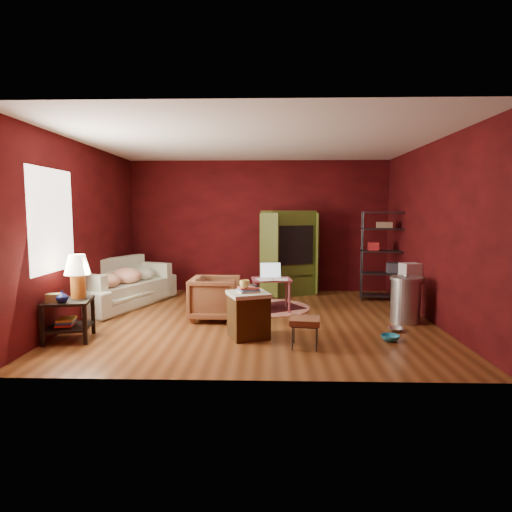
{
  "coord_description": "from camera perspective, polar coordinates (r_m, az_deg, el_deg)",
  "views": [
    {
      "loc": [
        0.2,
        -6.71,
        1.73
      ],
      "look_at": [
        0.0,
        0.2,
        1.0
      ],
      "focal_mm": 30.0,
      "sensor_mm": 36.0,
      "label": 1
    }
  ],
  "objects": [
    {
      "name": "laptop_desk",
      "position": [
        7.39,
        2.05,
        -3.48
      ],
      "size": [
        0.71,
        0.58,
        0.82
      ],
      "rotation": [
        0.0,
        0.0,
        0.1
      ],
      "color": "#9A4650",
      "rests_on": "ground"
    },
    {
      "name": "room",
      "position": [
        6.71,
        -0.39,
        3.23
      ],
      "size": [
        5.54,
        5.04,
        2.84
      ],
      "color": "brown",
      "rests_on": "ground"
    },
    {
      "name": "tv_armoire",
      "position": [
        8.81,
        4.41,
        0.63
      ],
      "size": [
        1.25,
        1.04,
        1.74
      ],
      "rotation": [
        0.0,
        0.0,
        0.43
      ],
      "color": "#4B5719",
      "rests_on": "ground"
    },
    {
      "name": "vase",
      "position": [
        6.08,
        -24.43,
        -4.97
      ],
      "size": [
        0.2,
        0.2,
        0.16
      ],
      "primitive_type": "imported",
      "rotation": [
        0.0,
        0.0,
        -0.31
      ],
      "color": "#0E1446",
      "rests_on": "side_table"
    },
    {
      "name": "sofa",
      "position": [
        8.15,
        -17.24,
        -3.37
      ],
      "size": [
        1.34,
        2.33,
        0.88
      ],
      "primitive_type": "imported",
      "rotation": [
        0.0,
        0.0,
        1.25
      ],
      "color": "beige",
      "rests_on": "ground"
    },
    {
      "name": "pet_bowl_turquoise",
      "position": [
        6.07,
        17.47,
        -9.61
      ],
      "size": [
        0.25,
        0.11,
        0.25
      ],
      "primitive_type": "imported",
      "rotation": [
        0.0,
        0.0,
        -0.12
      ],
      "color": "#2AA6C4",
      "rests_on": "ground"
    },
    {
      "name": "footstool",
      "position": [
        5.51,
        6.55,
        -8.71
      ],
      "size": [
        0.42,
        0.42,
        0.38
      ],
      "rotation": [
        0.0,
        0.0,
        -0.13
      ],
      "color": "black",
      "rests_on": "ground"
    },
    {
      "name": "wire_shelving",
      "position": [
        8.61,
        16.7,
        0.53
      ],
      "size": [
        0.88,
        0.48,
        1.72
      ],
      "rotation": [
        0.0,
        0.0,
        -0.14
      ],
      "color": "#2C3035",
      "rests_on": "ground"
    },
    {
      "name": "side_table",
      "position": [
        6.28,
        -23.21,
        -4.03
      ],
      "size": [
        0.68,
        0.68,
        1.14
      ],
      "rotation": [
        0.0,
        0.0,
        0.2
      ],
      "color": "black",
      "rests_on": "ground"
    },
    {
      "name": "armchair",
      "position": [
        6.86,
        -5.46,
        -5.34
      ],
      "size": [
        0.72,
        0.76,
        0.76
      ],
      "primitive_type": "imported",
      "rotation": [
        0.0,
        0.0,
        1.54
      ],
      "color": "black",
      "rests_on": "ground"
    },
    {
      "name": "trash_can",
      "position": [
        7.06,
        19.31,
        -5.48
      ],
      "size": [
        0.59,
        0.59,
        0.77
      ],
      "rotation": [
        0.0,
        0.0,
        0.22
      ],
      "color": "#AFB2B7",
      "rests_on": "ground"
    },
    {
      "name": "rug_round",
      "position": [
        7.74,
        1.92,
        -6.85
      ],
      "size": [
        1.78,
        1.78,
        0.01
      ],
      "rotation": [
        0.0,
        0.0,
        -0.3
      ],
      "color": "beige",
      "rests_on": "ground"
    },
    {
      "name": "rug_oriental",
      "position": [
        7.66,
        1.81,
        -6.91
      ],
      "size": [
        1.33,
        1.2,
        0.01
      ],
      "rotation": [
        0.0,
        0.0,
        0.54
      ],
      "color": "#4B1419",
      "rests_on": "ground"
    },
    {
      "name": "mug",
      "position": [
        5.75,
        -1.53,
        -3.61
      ],
      "size": [
        0.16,
        0.15,
        0.13
      ],
      "primitive_type": "imported",
      "rotation": [
        0.0,
        0.0,
        -0.37
      ],
      "color": "#F8F179",
      "rests_on": "hamper"
    },
    {
      "name": "hamper",
      "position": [
        5.9,
        -1.01,
        -7.72
      ],
      "size": [
        0.66,
        0.66,
        0.72
      ],
      "rotation": [
        0.0,
        0.0,
        0.35
      ],
      "color": "#42280F",
      "rests_on": "ground"
    },
    {
      "name": "sofa_cushions",
      "position": [
        8.15,
        -17.48,
        -3.72
      ],
      "size": [
        1.41,
        2.04,
        0.79
      ],
      "rotation": [
        0.0,
        0.0,
        -0.4
      ],
      "color": "beige",
      "rests_on": "sofa"
    },
    {
      "name": "small_stand",
      "position": [
        7.59,
        19.86,
        -2.55
      ],
      "size": [
        0.53,
        0.53,
        0.87
      ],
      "rotation": [
        0.0,
        0.0,
        0.27
      ],
      "color": "#4B5719",
      "rests_on": "ground"
    },
    {
      "name": "pet_bowl_steel",
      "position": [
        6.55,
        18.17,
        -8.62
      ],
      "size": [
        0.22,
        0.11,
        0.21
      ],
      "primitive_type": "imported",
      "rotation": [
        0.0,
        0.0,
        -0.26
      ],
      "color": "#B7BABF",
      "rests_on": "ground"
    }
  ]
}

